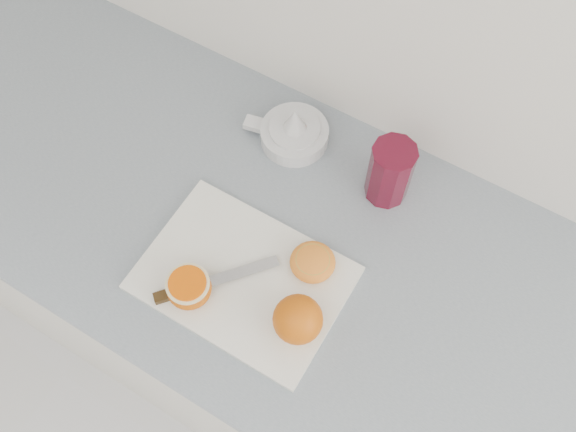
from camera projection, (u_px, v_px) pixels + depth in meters
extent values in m
cube|color=white|center=(303.00, 331.00, 1.55)|extent=(2.56, 0.60, 0.86)
cube|color=#959EA5|center=(308.00, 255.00, 1.15)|extent=(2.62, 0.64, 0.03)
cube|color=white|center=(243.00, 278.00, 1.11)|extent=(0.35, 0.25, 0.01)
sphere|color=orange|center=(298.00, 319.00, 1.03)|extent=(0.08, 0.08, 0.08)
ellipsoid|color=orange|center=(189.00, 289.00, 1.07)|extent=(0.08, 0.08, 0.04)
cylinder|color=#FFF4B2|center=(187.00, 284.00, 1.05)|extent=(0.07, 0.07, 0.00)
cylinder|color=#FF5601|center=(187.00, 283.00, 1.05)|extent=(0.06, 0.06, 0.00)
ellipsoid|color=orange|center=(313.00, 262.00, 1.10)|extent=(0.08, 0.08, 0.03)
cylinder|color=gold|center=(313.00, 260.00, 1.09)|extent=(0.06, 0.06, 0.00)
cube|color=#3E280F|center=(182.00, 291.00, 1.09)|extent=(0.08, 0.08, 0.01)
cube|color=#B7B7BC|center=(244.00, 271.00, 1.10)|extent=(0.10, 0.11, 0.00)
cylinder|color=#B7B7BC|center=(182.00, 291.00, 1.09)|extent=(0.01, 0.01, 0.01)
cylinder|color=white|center=(294.00, 135.00, 1.24)|extent=(0.13, 0.13, 0.03)
cylinder|color=white|center=(295.00, 129.00, 1.22)|extent=(0.10, 0.10, 0.01)
cone|color=white|center=(295.00, 120.00, 1.20)|extent=(0.05, 0.05, 0.05)
cube|color=white|center=(255.00, 124.00, 1.25)|extent=(0.05, 0.04, 0.01)
ellipsoid|color=#D54215|center=(299.00, 131.00, 1.21)|extent=(0.01, 0.01, 0.00)
ellipsoid|color=#D54215|center=(290.00, 121.00, 1.22)|extent=(0.01, 0.01, 0.00)
ellipsoid|color=#D54215|center=(292.00, 132.00, 1.21)|extent=(0.01, 0.01, 0.00)
ellipsoid|color=#D54215|center=(304.00, 126.00, 1.22)|extent=(0.01, 0.01, 0.00)
cylinder|color=#5E0C20|center=(390.00, 173.00, 1.14)|extent=(0.08, 0.08, 0.13)
cylinder|color=#CE7500|center=(386.00, 187.00, 1.18)|extent=(0.07, 0.07, 0.02)
cylinder|color=#5E0C20|center=(395.00, 152.00, 1.08)|extent=(0.08, 0.08, 0.00)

